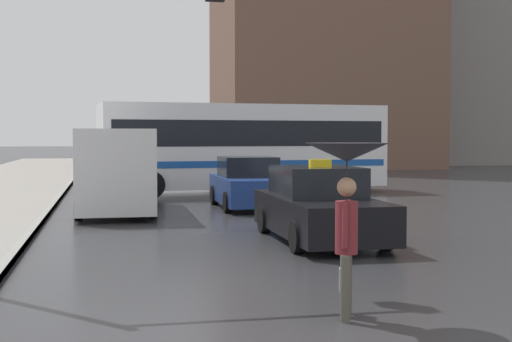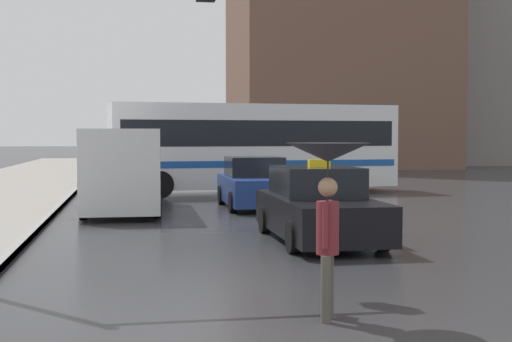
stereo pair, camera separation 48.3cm
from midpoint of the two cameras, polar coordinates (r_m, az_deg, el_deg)
name	(u,v)px [view 1 (the left image)]	position (r m, az deg, el deg)	size (l,w,h in m)	color
taxi	(319,207)	(14.66, 4.13, -2.91)	(1.91, 4.55, 1.68)	black
sedan_red	(249,185)	(21.33, -1.25, -1.10)	(1.91, 4.06, 1.53)	navy
ambulance_van	(116,166)	(20.46, -11.84, 0.36)	(2.14, 5.65, 2.33)	silver
city_bus	(244,144)	(26.61, -1.47, 2.14)	(10.80, 3.58, 3.31)	silver
pedestrian_with_umbrella	(347,179)	(8.29, 5.62, -0.61)	(0.97, 0.97, 2.07)	#4C473D
traffic_light	(70,27)	(10.76, -15.96, 10.99)	(3.93, 0.38, 5.26)	black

